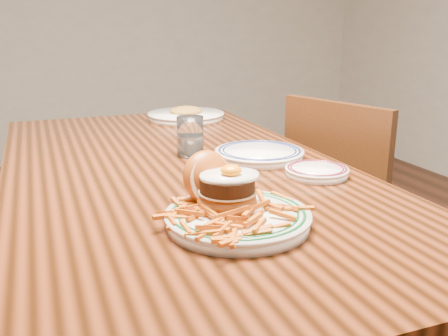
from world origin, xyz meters
name	(u,v)px	position (x,y,z in m)	size (l,w,h in m)	color
table	(177,198)	(0.00, 0.00, 0.66)	(0.85, 1.60, 0.75)	black
chair_right	(351,216)	(0.66, 0.14, 0.47)	(0.52, 0.52, 0.87)	#3A1F0C
main_plate	(233,205)	(-0.01, -0.41, 0.79)	(0.27, 0.28, 0.13)	white
side_plate	(317,171)	(0.30, -0.21, 0.76)	(0.15, 0.16, 0.02)	white
rear_plate	(259,153)	(0.23, -0.01, 0.77)	(0.24, 0.24, 0.03)	white
water_glass	(190,139)	(0.07, 0.09, 0.80)	(0.07, 0.07, 0.11)	white
far_plate	(186,115)	(0.21, 0.61, 0.77)	(0.29, 0.29, 0.05)	white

